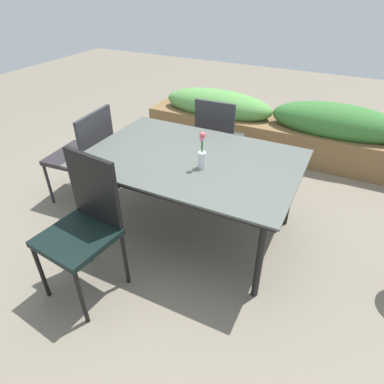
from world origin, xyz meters
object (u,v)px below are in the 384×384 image
at_px(flower_vase, 202,154).
at_px(chair_near_left, 84,221).
at_px(planter_box, 272,126).
at_px(chair_far_side, 218,136).
at_px(chair_end_left, 86,151).
at_px(dining_table, 192,163).

bearing_deg(flower_vase, chair_near_left, -124.01).
height_order(chair_near_left, planter_box, chair_near_left).
xyz_separation_m(chair_far_side, chair_near_left, (-0.22, -1.66, 0.05)).
bearing_deg(chair_end_left, dining_table, -95.19).
bearing_deg(chair_far_side, chair_near_left, -100.00).
xyz_separation_m(dining_table, chair_near_left, (-0.35, -0.83, -0.10)).
height_order(chair_far_side, chair_end_left, chair_far_side).
bearing_deg(dining_table, chair_end_left, 179.63).
relative_size(chair_far_side, chair_near_left, 0.92).
relative_size(dining_table, chair_end_left, 1.81).
bearing_deg(flower_vase, planter_box, 88.26).
bearing_deg(planter_box, chair_end_left, -125.87).
xyz_separation_m(chair_end_left, planter_box, (1.28, 1.77, -0.18)).
height_order(chair_far_side, chair_near_left, chair_near_left).
distance_m(dining_table, chair_far_side, 0.86).
relative_size(chair_end_left, planter_box, 0.29).
bearing_deg(chair_near_left, chair_end_left, -42.12).
relative_size(dining_table, planter_box, 0.52).
height_order(dining_table, chair_near_left, chair_near_left).
distance_m(chair_far_side, flower_vase, 1.02).
distance_m(chair_far_side, planter_box, 1.01).
height_order(dining_table, chair_end_left, chair_end_left).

